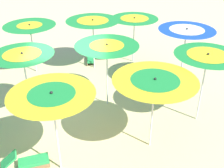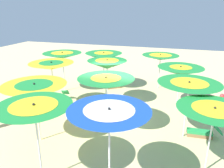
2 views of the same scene
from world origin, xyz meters
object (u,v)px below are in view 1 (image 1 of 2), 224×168
(beach_umbrella_2, at_px, (155,85))
(lounger_2, at_px, (91,57))
(beach_umbrella_5, at_px, (23,60))
(beach_umbrella_6, at_px, (107,51))
(beach_umbrella_1, at_px, (52,99))
(beach_umbrella_10, at_px, (93,24))
(beach_umbrella_11, at_px, (134,22))
(beach_ball, at_px, (6,48))
(beach_umbrella_7, at_px, (186,34))
(lounger_0, at_px, (29,161))
(beach_umbrella_3, at_px, (207,60))
(beach_umbrella_9, at_px, (30,30))

(beach_umbrella_2, height_order, lounger_2, beach_umbrella_2)
(beach_umbrella_5, bearing_deg, beach_umbrella_6, 107.54)
(beach_umbrella_1, xyz_separation_m, beach_umbrella_10, (-6.07, 0.65, -0.17))
(beach_umbrella_11, bearing_deg, lounger_2, -91.16)
(lounger_2, xyz_separation_m, beach_ball, (-1.35, -4.48, -0.07))
(beach_umbrella_6, bearing_deg, beach_umbrella_5, -72.46)
(beach_umbrella_1, height_order, beach_umbrella_5, beach_umbrella_1)
(beach_umbrella_7, height_order, beach_umbrella_11, beach_umbrella_7)
(beach_ball, bearing_deg, lounger_2, 73.21)
(beach_umbrella_7, bearing_deg, beach_umbrella_2, -25.95)
(beach_umbrella_6, xyz_separation_m, beach_umbrella_11, (-3.63, 1.21, -0.16))
(beach_umbrella_2, distance_m, beach_umbrella_6, 2.56)
(beach_umbrella_2, height_order, lounger_0, beach_umbrella_2)
(beach_umbrella_1, relative_size, beach_umbrella_6, 1.03)
(beach_umbrella_2, xyz_separation_m, beach_umbrella_6, (-2.23, -1.27, 0.02))
(beach_umbrella_5, xyz_separation_m, lounger_0, (2.27, 0.45, -1.94))
(beach_umbrella_3, relative_size, lounger_2, 1.87)
(beach_umbrella_2, bearing_deg, beach_umbrella_6, -150.32)
(beach_umbrella_5, xyz_separation_m, beach_umbrella_10, (-3.78, 1.94, -0.11))
(beach_umbrella_1, relative_size, beach_ball, 9.27)
(beach_umbrella_7, height_order, lounger_2, beach_umbrella_7)
(beach_umbrella_2, bearing_deg, beach_umbrella_10, -160.11)
(beach_umbrella_1, height_order, beach_ball, beach_umbrella_1)
(beach_umbrella_11, xyz_separation_m, lounger_2, (-0.04, -2.01, -1.74))
(beach_umbrella_6, bearing_deg, beach_umbrella_9, -129.54)
(beach_umbrella_9, distance_m, beach_ball, 3.64)
(beach_umbrella_5, bearing_deg, beach_umbrella_11, 139.71)
(beach_umbrella_10, bearing_deg, beach_umbrella_11, 109.87)
(lounger_2, bearing_deg, beach_umbrella_1, -6.73)
(beach_umbrella_1, height_order, lounger_2, beach_umbrella_1)
(beach_umbrella_3, xyz_separation_m, beach_umbrella_5, (-0.16, -5.58, -0.05))
(beach_umbrella_11, bearing_deg, beach_ball, -102.11)
(beach_umbrella_6, xyz_separation_m, beach_umbrella_10, (-2.97, -0.61, -0.05))
(beach_umbrella_2, height_order, beach_umbrella_6, beach_umbrella_6)
(beach_umbrella_1, relative_size, beach_umbrella_2, 1.06)
(beach_umbrella_5, height_order, beach_umbrella_7, beach_umbrella_7)
(beach_umbrella_7, bearing_deg, beach_umbrella_9, -104.66)
(beach_umbrella_3, height_order, beach_umbrella_10, beach_umbrella_3)
(beach_umbrella_11, height_order, lounger_2, beach_umbrella_11)
(beach_umbrella_9, bearing_deg, beach_umbrella_11, 102.61)
(beach_umbrella_1, bearing_deg, beach_umbrella_7, 135.20)
(beach_umbrella_2, xyz_separation_m, beach_umbrella_7, (-3.28, 1.60, 0.23))
(beach_umbrella_3, distance_m, beach_umbrella_6, 3.17)
(beach_umbrella_9, distance_m, lounger_0, 6.07)
(beach_umbrella_1, bearing_deg, beach_umbrella_6, 157.90)
(beach_umbrella_9, xyz_separation_m, beach_umbrella_10, (-0.33, 2.59, 0.11))
(beach_umbrella_9, distance_m, lounger_2, 3.14)
(beach_umbrella_6, relative_size, lounger_2, 1.82)
(beach_umbrella_6, relative_size, beach_umbrella_9, 1.08)
(beach_umbrella_2, relative_size, beach_umbrella_10, 1.01)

